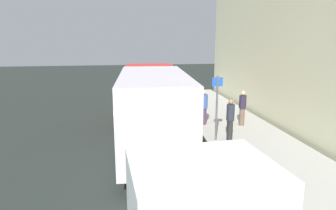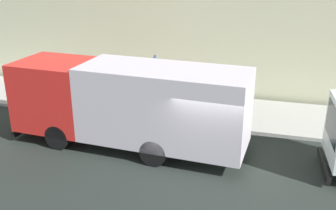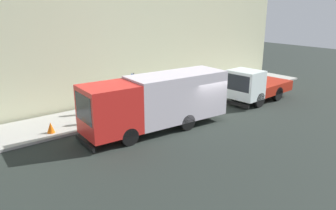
{
  "view_description": "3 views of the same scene",
  "coord_description": "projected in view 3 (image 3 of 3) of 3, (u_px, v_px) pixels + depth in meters",
  "views": [
    {
      "loc": [
        -0.38,
        -8.54,
        4.32
      ],
      "look_at": [
        1.43,
        3.2,
        1.65
      ],
      "focal_mm": 32.42,
      "sensor_mm": 36.0,
      "label": 1
    },
    {
      "loc": [
        -11.35,
        -1.68,
        6.55
      ],
      "look_at": [
        1.04,
        1.79,
        1.66
      ],
      "focal_mm": 42.23,
      "sensor_mm": 36.0,
      "label": 2
    },
    {
      "loc": [
        -13.3,
        13.7,
        6.79
      ],
      "look_at": [
        1.13,
        2.14,
        1.17
      ],
      "focal_mm": 35.51,
      "sensor_mm": 36.0,
      "label": 3
    }
  ],
  "objects": [
    {
      "name": "pedestrian_standing",
      "position": [
        131.0,
        99.0,
        21.01
      ],
      "size": [
        0.46,
        0.46,
        1.72
      ],
      "rotation": [
        0.0,
        0.0,
        2.43
      ],
      "color": "black",
      "rests_on": "sidewalk"
    },
    {
      "name": "ground",
      "position": [
        207.0,
        121.0,
        20.1
      ],
      "size": [
        80.0,
        80.0,
        0.0
      ],
      "primitive_type": "plane",
      "color": "#242A26"
    },
    {
      "name": "traffic_cone_orange",
      "position": [
        51.0,
        127.0,
        17.84
      ],
      "size": [
        0.42,
        0.42,
        0.59
      ],
      "primitive_type": "cone",
      "color": "orange",
      "rests_on": "sidewalk"
    },
    {
      "name": "sidewalk",
      "position": [
        159.0,
        102.0,
        23.72
      ],
      "size": [
        3.76,
        30.0,
        0.15
      ],
      "primitive_type": "cube",
      "color": "#A9A8A0",
      "rests_on": "ground"
    },
    {
      "name": "small_flatbed_truck",
      "position": [
        255.0,
        86.0,
        23.79
      ],
      "size": [
        2.52,
        5.79,
        2.47
      ],
      "rotation": [
        0.0,
        0.0,
        0.06
      ],
      "color": "white",
      "rests_on": "ground"
    },
    {
      "name": "building_facade",
      "position": [
        138.0,
        30.0,
        24.07
      ],
      "size": [
        0.5,
        30.0,
        9.99
      ],
      "primitive_type": "cube",
      "color": "beige",
      "rests_on": "ground"
    },
    {
      "name": "street_sign_post",
      "position": [
        134.0,
        91.0,
        20.34
      ],
      "size": [
        0.44,
        0.08,
        2.67
      ],
      "color": "#4C5156",
      "rests_on": "sidewalk"
    },
    {
      "name": "pedestrian_walking",
      "position": [
        93.0,
        100.0,
        20.83
      ],
      "size": [
        0.45,
        0.45,
        1.69
      ],
      "rotation": [
        0.0,
        0.0,
        5.17
      ],
      "color": "brown",
      "rests_on": "sidewalk"
    },
    {
      "name": "pedestrian_third",
      "position": [
        100.0,
        108.0,
        19.24
      ],
      "size": [
        0.48,
        0.48,
        1.69
      ],
      "rotation": [
        0.0,
        0.0,
        2.08
      ],
      "color": "#472F4D",
      "rests_on": "sidewalk"
    },
    {
      "name": "large_utility_truck",
      "position": [
        157.0,
        100.0,
        18.28
      ],
      "size": [
        2.83,
        8.67,
        3.07
      ],
      "rotation": [
        0.0,
        0.0,
        -0.06
      ],
      "color": "red",
      "rests_on": "ground"
    }
  ]
}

